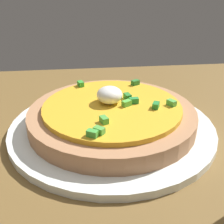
% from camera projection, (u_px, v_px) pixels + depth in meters
% --- Properties ---
extents(dining_table, '(1.23, 0.79, 0.03)m').
position_uv_depth(dining_table, '(71.00, 185.00, 0.34)').
color(dining_table, brown).
rests_on(dining_table, ground).
extents(plate, '(0.30, 0.30, 0.01)m').
position_uv_depth(plate, '(112.00, 127.00, 0.43)').
color(plate, white).
rests_on(plate, dining_table).
extents(pizza, '(0.24, 0.24, 0.06)m').
position_uv_depth(pizza, '(112.00, 115.00, 0.42)').
color(pizza, '#B17D55').
rests_on(pizza, plate).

